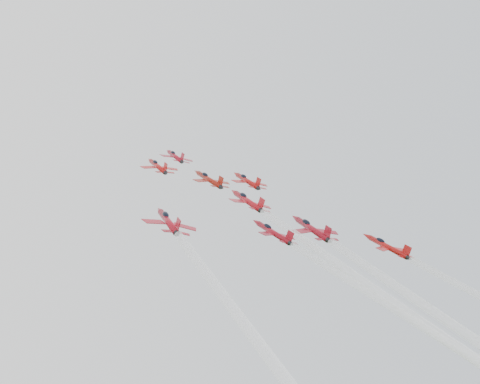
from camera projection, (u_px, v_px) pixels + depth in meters
jet_lead at (175, 156)px, 151.33m from camera, size 8.93×11.41×7.32m
jet_row2_left at (158, 166)px, 133.36m from camera, size 8.77×11.20×7.19m
jet_row2_center at (209, 179)px, 135.84m from camera, size 9.41×12.03×7.72m
jet_row2_right at (247, 181)px, 147.71m from camera, size 10.01×12.80×8.21m
jet_center at (416, 316)px, 85.39m from camera, size 10.21×95.90×57.77m
jet_rear_farleft at (338, 384)px, 58.57m from camera, size 9.11×85.64×51.59m
jet_rear_left at (445, 356)px, 73.89m from camera, size 8.37×78.68×47.39m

